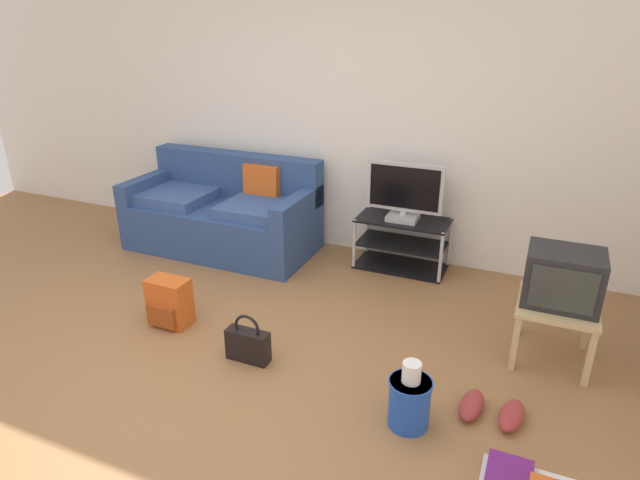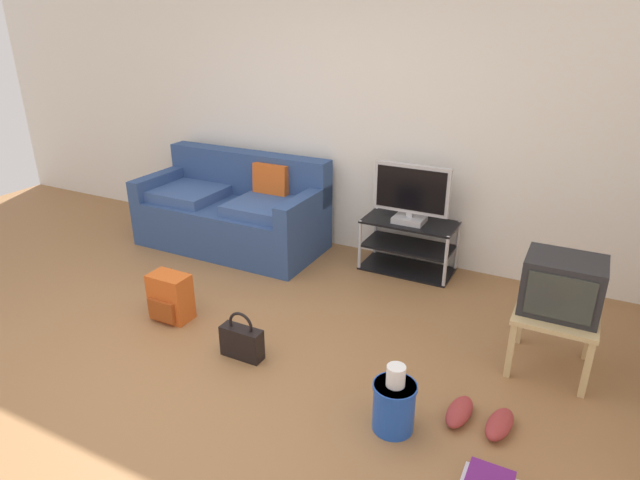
% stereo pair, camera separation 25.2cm
% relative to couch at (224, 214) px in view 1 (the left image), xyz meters
% --- Properties ---
extents(ground_plane, '(9.00, 9.80, 0.02)m').
position_rel_couch_xyz_m(ground_plane, '(0.91, -1.93, -0.35)').
color(ground_plane, olive).
extents(wall_back, '(9.00, 0.10, 2.70)m').
position_rel_couch_xyz_m(wall_back, '(0.91, 0.52, 1.01)').
color(wall_back, silver).
rests_on(wall_back, ground_plane).
extents(couch, '(1.80, 0.86, 0.89)m').
position_rel_couch_xyz_m(couch, '(0.00, 0.00, 0.00)').
color(couch, navy).
rests_on(couch, ground_plane).
extents(tv_stand, '(0.81, 0.41, 0.47)m').
position_rel_couch_xyz_m(tv_stand, '(1.73, 0.23, -0.11)').
color(tv_stand, black).
rests_on(tv_stand, ground_plane).
extents(flat_tv, '(0.67, 0.22, 0.51)m').
position_rel_couch_xyz_m(flat_tv, '(1.73, 0.20, 0.38)').
color(flat_tv, '#B2B2B7').
rests_on(flat_tv, tv_stand).
extents(side_table, '(0.50, 0.50, 0.42)m').
position_rel_couch_xyz_m(side_table, '(3.02, -0.75, 0.01)').
color(side_table, tan).
rests_on(side_table, ground_plane).
extents(crt_tv, '(0.46, 0.37, 0.36)m').
position_rel_couch_xyz_m(crt_tv, '(3.02, -0.74, 0.26)').
color(crt_tv, '#232326').
rests_on(crt_tv, side_table).
extents(backpack, '(0.30, 0.26, 0.36)m').
position_rel_couch_xyz_m(backpack, '(0.41, -1.40, -0.16)').
color(backpack, '#CC561E').
rests_on(backpack, ground_plane).
extents(handbag, '(0.30, 0.11, 0.34)m').
position_rel_couch_xyz_m(handbag, '(1.18, -1.57, -0.22)').
color(handbag, black).
rests_on(handbag, ground_plane).
extents(cleaning_bucket, '(0.25, 0.25, 0.41)m').
position_rel_couch_xyz_m(cleaning_bucket, '(2.32, -1.75, -0.17)').
color(cleaning_bucket, blue).
rests_on(cleaning_bucket, ground_plane).
extents(sneakers_pair, '(0.38, 0.31, 0.09)m').
position_rel_couch_xyz_m(sneakers_pair, '(2.74, -1.50, -0.30)').
color(sneakers_pair, '#993333').
rests_on(sneakers_pair, ground_plane).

